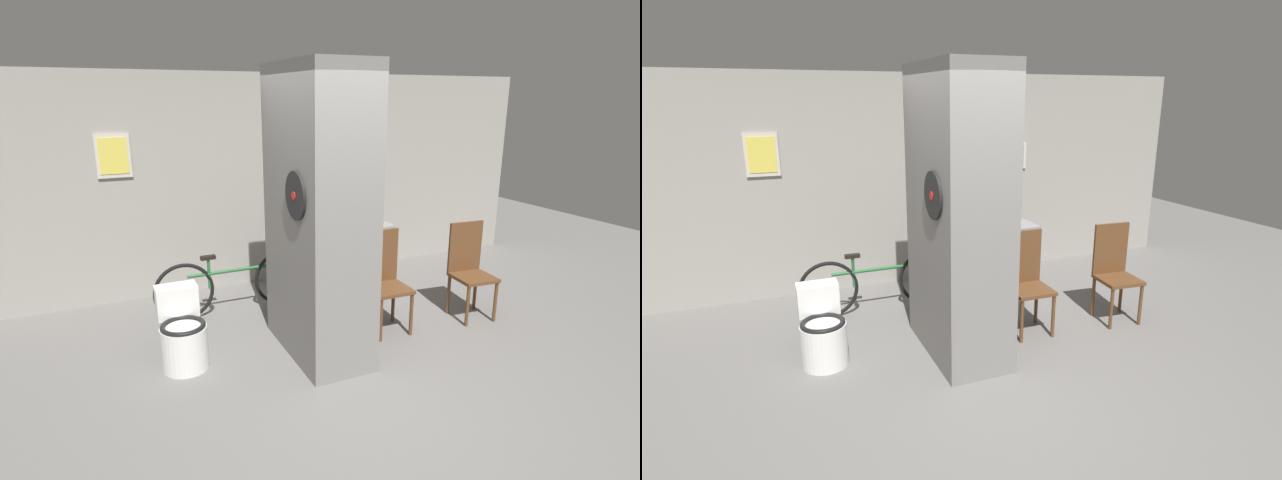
% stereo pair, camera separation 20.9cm
% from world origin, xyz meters
% --- Properties ---
extents(ground_plane, '(14.00, 14.00, 0.00)m').
position_xyz_m(ground_plane, '(0.00, 0.00, 0.00)').
color(ground_plane, slate).
extents(wall_back, '(8.00, 0.09, 2.60)m').
position_xyz_m(wall_back, '(-0.00, 2.63, 1.30)').
color(wall_back, gray).
rests_on(wall_back, ground_plane).
extents(pillar_center, '(0.63, 1.21, 2.60)m').
position_xyz_m(pillar_center, '(-0.05, 0.61, 1.30)').
color(pillar_center, gray).
rests_on(pillar_center, ground_plane).
extents(counter_shelf, '(1.26, 0.44, 0.88)m').
position_xyz_m(counter_shelf, '(0.67, 1.63, 0.44)').
color(counter_shelf, gray).
rests_on(counter_shelf, ground_plane).
extents(toilet, '(0.41, 0.57, 0.68)m').
position_xyz_m(toilet, '(-1.26, 0.84, 0.29)').
color(toilet, white).
rests_on(toilet, ground_plane).
extents(chair_near_pillar, '(0.41, 0.41, 1.03)m').
position_xyz_m(chair_near_pillar, '(0.74, 0.74, 0.56)').
color(chair_near_pillar, brown).
rests_on(chair_near_pillar, ground_plane).
extents(chair_by_doorway, '(0.44, 0.44, 1.03)m').
position_xyz_m(chair_by_doorway, '(1.75, 0.64, 0.56)').
color(chair_by_doorway, brown).
rests_on(chair_by_doorway, ground_plane).
extents(bicycle, '(1.74, 0.42, 0.69)m').
position_xyz_m(bicycle, '(-0.53, 1.77, 0.34)').
color(bicycle, black).
rests_on(bicycle, ground_plane).
extents(bottle_tall, '(0.08, 0.08, 0.30)m').
position_xyz_m(bottle_tall, '(0.48, 1.70, 0.99)').
color(bottle_tall, '#19598C').
rests_on(bottle_tall, counter_shelf).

